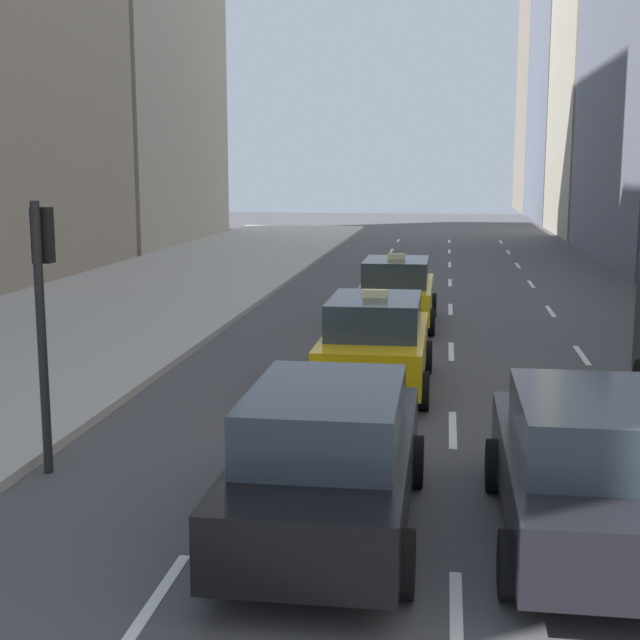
% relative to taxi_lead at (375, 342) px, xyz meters
% --- Properties ---
extents(sidewalk_left, '(8.00, 66.00, 0.15)m').
position_rel_taxi_lead_xyz_m(sidewalk_left, '(-8.20, 10.62, -0.81)').
color(sidewalk_left, '#ADAAA3').
rests_on(sidewalk_left, ground).
extents(lane_markings, '(5.72, 56.00, 0.01)m').
position_rel_taxi_lead_xyz_m(lane_markings, '(1.40, 6.62, -0.87)').
color(lane_markings, white).
rests_on(lane_markings, ground).
extents(taxi_lead, '(2.02, 4.40, 1.87)m').
position_rel_taxi_lead_xyz_m(taxi_lead, '(0.00, 0.00, 0.00)').
color(taxi_lead, yellow).
rests_on(taxi_lead, ground).
extents(taxi_second, '(2.02, 4.40, 1.87)m').
position_rel_taxi_lead_xyz_m(taxi_second, '(0.00, 6.76, 0.00)').
color(taxi_second, yellow).
rests_on(taxi_second, ground).
extents(sedan_black_near, '(2.02, 4.64, 1.70)m').
position_rel_taxi_lead_xyz_m(sedan_black_near, '(2.80, -6.48, -0.01)').
color(sedan_black_near, black).
rests_on(sedan_black_near, ground).
extents(sedan_silver_behind, '(2.02, 4.84, 1.71)m').
position_rel_taxi_lead_xyz_m(sedan_silver_behind, '(-0.00, -6.53, -0.01)').
color(sedan_silver_behind, black).
rests_on(sedan_silver_behind, ground).
extents(traffic_light_pole, '(0.24, 0.42, 3.60)m').
position_rel_taxi_lead_xyz_m(traffic_light_pole, '(-3.95, -5.03, 1.53)').
color(traffic_light_pole, black).
rests_on(traffic_light_pole, ground).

